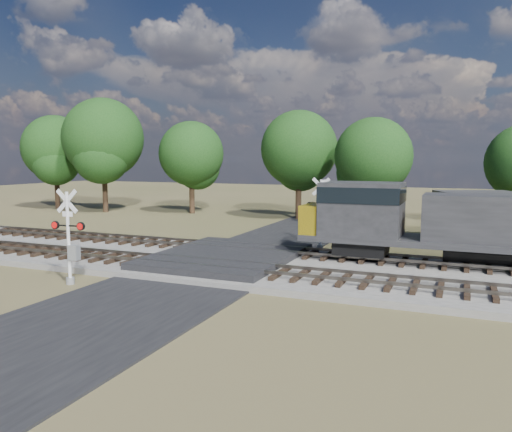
% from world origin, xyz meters
% --- Properties ---
extents(ground, '(160.00, 160.00, 0.00)m').
position_xyz_m(ground, '(0.00, 0.00, 0.00)').
color(ground, '#4E4F2A').
rests_on(ground, ground).
extents(ballast_bed, '(140.00, 10.00, 0.30)m').
position_xyz_m(ballast_bed, '(10.00, 0.50, 0.15)').
color(ballast_bed, gray).
rests_on(ballast_bed, ground).
extents(road, '(7.00, 60.00, 0.08)m').
position_xyz_m(road, '(0.00, 0.00, 0.04)').
color(road, black).
rests_on(road, ground).
extents(crossing_panel, '(7.00, 9.00, 0.62)m').
position_xyz_m(crossing_panel, '(0.00, 0.50, 0.32)').
color(crossing_panel, '#262628').
rests_on(crossing_panel, ground).
extents(track_near, '(140.00, 2.60, 0.33)m').
position_xyz_m(track_near, '(3.12, -2.00, 0.41)').
color(track_near, black).
rests_on(track_near, ballast_bed).
extents(track_far, '(140.00, 2.60, 0.33)m').
position_xyz_m(track_far, '(3.12, 3.00, 0.41)').
color(track_far, black).
rests_on(track_far, ballast_bed).
extents(crossing_signal_near, '(1.75, 0.39, 4.33)m').
position_xyz_m(crossing_signal_near, '(-4.52, -6.19, 1.80)').
color(crossing_signal_near, silver).
rests_on(crossing_signal_near, ground).
extents(crossing_signal_far, '(1.82, 0.40, 4.52)m').
position_xyz_m(crossing_signal_far, '(3.51, 6.46, 1.88)').
color(crossing_signal_far, silver).
rests_on(crossing_signal_far, ground).
extents(equipment_shed, '(6.52, 6.52, 3.44)m').
position_xyz_m(equipment_shed, '(12.87, 13.20, 1.74)').
color(equipment_shed, '#4D3221').
rests_on(equipment_shed, ground).
extents(treeline, '(81.26, 11.58, 12.00)m').
position_xyz_m(treeline, '(2.96, 20.40, 6.70)').
color(treeline, black).
rests_on(treeline, ground).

